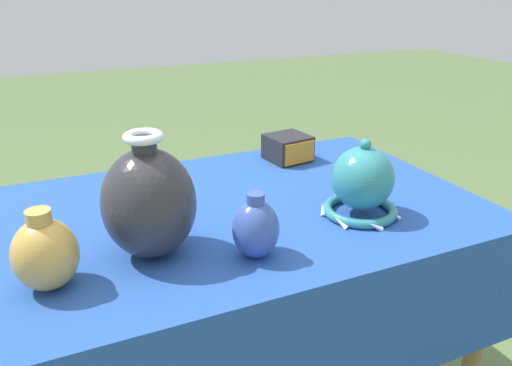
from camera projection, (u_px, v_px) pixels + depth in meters
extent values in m
cylinder|color=olive|center=(472.00, 356.00, 1.32)|extent=(0.04, 0.04, 0.73)
cylinder|color=olive|center=(339.00, 246.00, 1.86)|extent=(0.04, 0.04, 0.73)
cube|color=olive|center=(218.00, 217.00, 1.22)|extent=(1.27, 0.74, 0.03)
cube|color=#234C9E|center=(218.00, 211.00, 1.21)|extent=(1.29, 0.76, 0.01)
cube|color=#234C9E|center=(290.00, 362.00, 0.95)|extent=(1.29, 0.01, 0.31)
ellipsoid|color=#2D2D33|center=(149.00, 203.00, 0.98)|extent=(0.19, 0.19, 0.22)
cylinder|color=#2D2D33|center=(144.00, 145.00, 0.93)|extent=(0.05, 0.05, 0.03)
torus|color=white|center=(143.00, 137.00, 0.93)|extent=(0.08, 0.08, 0.02)
torus|color=teal|center=(360.00, 210.00, 1.18)|extent=(0.18, 0.18, 0.02)
ellipsoid|color=teal|center=(363.00, 178.00, 1.15)|extent=(0.15, 0.15, 0.15)
sphere|color=teal|center=(366.00, 144.00, 1.12)|extent=(0.03, 0.03, 0.03)
cone|color=white|center=(390.00, 203.00, 1.22)|extent=(0.01, 0.04, 0.03)
cone|color=white|center=(362.00, 195.00, 1.26)|extent=(0.04, 0.03, 0.03)
cone|color=white|center=(333.00, 198.00, 1.25)|extent=(0.04, 0.02, 0.03)
cone|color=white|center=(323.00, 209.00, 1.19)|extent=(0.03, 0.04, 0.03)
cone|color=white|center=(341.00, 223.00, 1.12)|extent=(0.03, 0.04, 0.03)
cone|color=white|center=(375.00, 226.00, 1.10)|extent=(0.04, 0.02, 0.03)
cone|color=white|center=(397.00, 217.00, 1.15)|extent=(0.04, 0.03, 0.03)
cube|color=#232328|center=(288.00, 148.00, 1.53)|extent=(0.14, 0.13, 0.08)
cube|color=orange|center=(300.00, 153.00, 1.49)|extent=(0.11, 0.02, 0.06)
ellipsoid|color=#3851A8|center=(256.00, 229.00, 0.99)|extent=(0.09, 0.09, 0.12)
cylinder|color=#3851A8|center=(256.00, 198.00, 0.96)|extent=(0.04, 0.04, 0.02)
ellipsoid|color=gold|center=(45.00, 254.00, 0.88)|extent=(0.12, 0.12, 0.13)
cylinder|color=gold|center=(39.00, 217.00, 0.85)|extent=(0.04, 0.04, 0.02)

